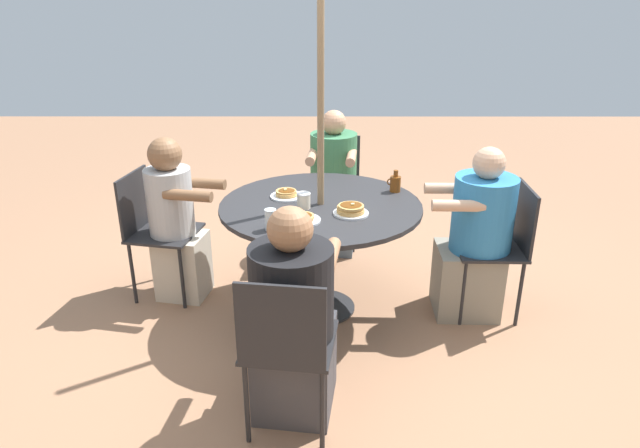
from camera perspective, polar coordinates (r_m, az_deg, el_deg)
ground_plane at (r=3.86m, az=-0.00°, el=-8.37°), size 12.00×12.00×0.00m
patio_table at (r=3.57m, az=-0.00°, el=0.60°), size 1.26×1.26×0.75m
umbrella_pole at (r=3.40m, az=-0.00°, el=9.05°), size 0.04×0.04×2.38m
patio_chair_north at (r=3.99m, az=-16.41°, el=-0.12°), size 0.49×0.49×0.87m
diner_north at (r=3.91m, az=-14.27°, el=-0.05°), size 0.52×0.38×1.12m
patio_chair_east at (r=2.63m, az=-3.45°, el=-11.75°), size 0.47×0.47×0.87m
diner_east at (r=2.78m, az=-2.76°, el=-9.97°), size 0.44×0.57×1.11m
patio_chair_south at (r=3.77m, az=17.72°, el=-1.62°), size 0.42×0.42×0.87m
diner_south at (r=3.73m, az=15.19°, el=-1.71°), size 0.54×0.39×1.11m
patio_chair_west at (r=4.69m, az=1.42°, el=4.27°), size 0.45×0.45×0.87m
diner_west at (r=4.53m, az=1.26°, el=3.60°), size 0.40×0.54×1.12m
pancake_plate_a at (r=3.27m, az=-1.87°, el=0.54°), size 0.21×0.21×0.05m
pancake_plate_b at (r=3.65m, az=-3.43°, el=2.97°), size 0.21×0.21×0.06m
pancake_plate_c at (r=3.37m, az=3.03°, el=1.41°), size 0.21×0.21×0.07m
syrup_bottle at (r=3.76m, az=7.47°, el=4.06°), size 0.09×0.07×0.14m
coffee_cup at (r=3.45m, az=-1.71°, el=2.37°), size 0.08×0.08×0.10m
drinking_glass_a at (r=3.15m, az=-5.03°, el=0.44°), size 0.06×0.06×0.12m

